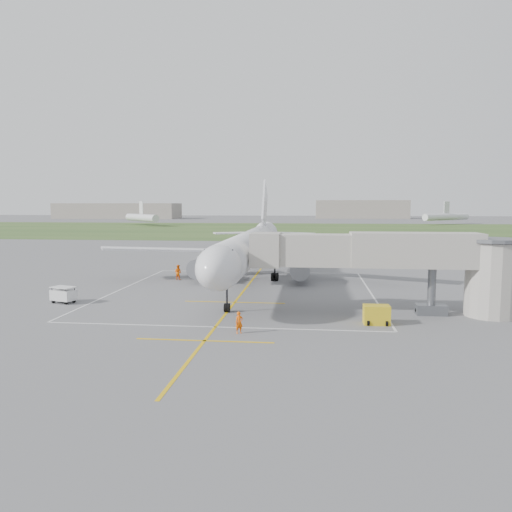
# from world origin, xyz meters

# --- Properties ---
(ground) EXTENTS (700.00, 700.00, 0.00)m
(ground) POSITION_xyz_m (0.00, 0.00, 0.00)
(ground) COLOR #57575A
(ground) RESTS_ON ground
(grass_strip) EXTENTS (700.00, 120.00, 0.02)m
(grass_strip) POSITION_xyz_m (0.00, 130.00, 0.01)
(grass_strip) COLOR #2F4C21
(grass_strip) RESTS_ON ground
(apron_markings) EXTENTS (28.20, 60.00, 0.01)m
(apron_markings) POSITION_xyz_m (0.00, -5.82, 0.01)
(apron_markings) COLOR gold
(apron_markings) RESTS_ON ground
(airliner) EXTENTS (38.93, 46.75, 13.52)m
(airliner) POSITION_xyz_m (-0.00, 0.75, 4.39)
(airliner) COLOR silver
(airliner) RESTS_ON ground
(jet_bridge) EXTENTS (23.40, 5.00, 7.20)m
(jet_bridge) POSITION_xyz_m (15.72, -13.50, 4.74)
(jet_bridge) COLOR #ADA99C
(jet_bridge) RESTS_ON ground
(gpu_unit) EXTENTS (2.10, 1.51, 1.56)m
(gpu_unit) POSITION_xyz_m (12.79, -17.64, 0.77)
(gpu_unit) COLOR gold
(gpu_unit) RESTS_ON ground
(baggage_cart) EXTENTS (2.63, 2.05, 1.60)m
(baggage_cart) POSITION_xyz_m (-16.67, -12.15, 0.82)
(baggage_cart) COLOR silver
(baggage_cart) RESTS_ON ground
(ramp_worker_nose) EXTENTS (0.72, 0.64, 1.65)m
(ramp_worker_nose) POSITION_xyz_m (2.16, -21.69, 0.82)
(ramp_worker_nose) COLOR #FF5F08
(ramp_worker_nose) RESTS_ON ground
(ramp_worker_wing) EXTENTS (1.14, 1.01, 1.95)m
(ramp_worker_wing) POSITION_xyz_m (-9.46, 3.67, 0.97)
(ramp_worker_wing) COLOR #FA6607
(ramp_worker_wing) RESTS_ON ground
(distant_hangars) EXTENTS (345.00, 49.00, 12.00)m
(distant_hangars) POSITION_xyz_m (-16.15, 265.19, 5.17)
(distant_hangars) COLOR gray
(distant_hangars) RESTS_ON ground
(distant_aircraft) EXTENTS (163.21, 53.39, 8.85)m
(distant_aircraft) POSITION_xyz_m (1.20, 171.69, 3.59)
(distant_aircraft) COLOR silver
(distant_aircraft) RESTS_ON ground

